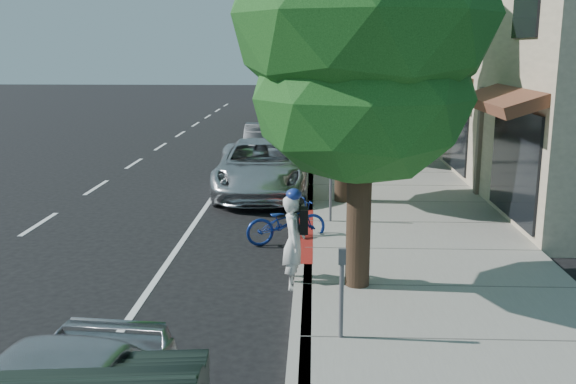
# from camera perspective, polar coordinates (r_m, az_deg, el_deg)

# --- Properties ---
(ground) EXTENTS (120.00, 120.00, 0.00)m
(ground) POSITION_cam_1_polar(r_m,az_deg,el_deg) (12.73, 1.49, -5.58)
(ground) COLOR black
(ground) RESTS_ON ground
(sidewalk) EXTENTS (4.60, 56.00, 0.15)m
(sidewalk) POSITION_cam_1_polar(r_m,az_deg,el_deg) (20.58, 8.26, 1.57)
(sidewalk) COLOR gray
(sidewalk) RESTS_ON ground
(curb) EXTENTS (0.30, 56.00, 0.15)m
(curb) POSITION_cam_1_polar(r_m,az_deg,el_deg) (20.47, 1.84, 1.64)
(curb) COLOR #9E998E
(curb) RESTS_ON ground
(curb_red_segment) EXTENTS (0.32, 4.00, 0.15)m
(curb_red_segment) POSITION_cam_1_polar(r_m,az_deg,el_deg) (13.67, 1.56, -3.97)
(curb_red_segment) COLOR maroon
(curb_red_segment) RESTS_ON ground
(storefront_building) EXTENTS (10.00, 36.00, 7.00)m
(storefront_building) POSITION_cam_1_polar(r_m,az_deg,el_deg) (31.54, 20.14, 11.02)
(storefront_building) COLOR beige
(storefront_building) RESTS_ON ground
(street_tree_0) EXTENTS (4.10, 4.10, 7.00)m
(street_tree_0) POSITION_cam_1_polar(r_m,az_deg,el_deg) (10.13, 6.73, 14.70)
(street_tree_0) COLOR black
(street_tree_0) RESTS_ON ground
(street_tree_1) EXTENTS (4.51, 4.51, 7.17)m
(street_tree_1) POSITION_cam_1_polar(r_m,az_deg,el_deg) (16.12, 5.11, 14.07)
(street_tree_1) COLOR black
(street_tree_1) RESTS_ON ground
(street_tree_2) EXTENTS (3.77, 3.77, 7.48)m
(street_tree_2) POSITION_cam_1_polar(r_m,az_deg,el_deg) (22.12, 4.39, 14.71)
(street_tree_2) COLOR black
(street_tree_2) RESTS_ON ground
(street_tree_3) EXTENTS (5.41, 5.41, 7.62)m
(street_tree_3) POSITION_cam_1_polar(r_m,az_deg,el_deg) (28.11, 3.96, 13.76)
(street_tree_3) COLOR black
(street_tree_3) RESTS_ON ground
(street_tree_4) EXTENTS (4.71, 4.71, 7.57)m
(street_tree_4) POSITION_cam_1_polar(r_m,az_deg,el_deg) (34.11, 3.69, 13.75)
(street_tree_4) COLOR black
(street_tree_4) RESTS_ON ground
(street_tree_5) EXTENTS (5.30, 5.30, 8.01)m
(street_tree_5) POSITION_cam_1_polar(r_m,az_deg,el_deg) (40.11, 3.50, 13.87)
(street_tree_5) COLOR black
(street_tree_5) RESTS_ON ground
(cyclist) EXTENTS (0.40, 0.59, 1.60)m
(cyclist) POSITION_cam_1_polar(r_m,az_deg,el_deg) (10.82, 0.52, -4.46)
(cyclist) COLOR white
(cyclist) RESTS_ON ground
(bicycle) EXTENTS (1.83, 1.20, 0.91)m
(bicycle) POSITION_cam_1_polar(r_m,az_deg,el_deg) (13.34, -0.16, -2.70)
(bicycle) COLOR navy
(bicycle) RESTS_ON ground
(silver_suv) EXTENTS (2.74, 5.44, 1.48)m
(silver_suv) POSITION_cam_1_polar(r_m,az_deg,el_deg) (17.95, -2.47, 2.23)
(silver_suv) COLOR silver
(silver_suv) RESTS_ON ground
(dark_sedan) EXTENTS (1.78, 4.65, 1.51)m
(dark_sedan) POSITION_cam_1_polar(r_m,az_deg,el_deg) (21.39, -1.70, 3.97)
(dark_sedan) COLOR black
(dark_sedan) RESTS_ON ground
(white_pickup) EXTENTS (2.23, 5.03, 1.43)m
(white_pickup) POSITION_cam_1_polar(r_m,az_deg,el_deg) (28.96, 0.27, 6.17)
(white_pickup) COLOR beige
(white_pickup) RESTS_ON ground
(dark_suv_far) EXTENTS (2.01, 4.94, 1.68)m
(dark_suv_far) POSITION_cam_1_polar(r_m,az_deg,el_deg) (34.84, 1.25, 7.47)
(dark_suv_far) COLOR black
(dark_suv_far) RESTS_ON ground
(pedestrian) EXTENTS (1.03, 0.87, 1.90)m
(pedestrian) POSITION_cam_1_polar(r_m,az_deg,el_deg) (24.30, 9.28, 5.67)
(pedestrian) COLOR black
(pedestrian) RESTS_ON sidewalk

